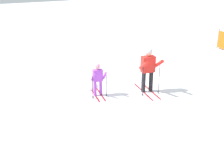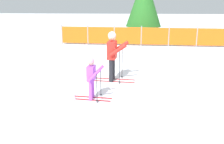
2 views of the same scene
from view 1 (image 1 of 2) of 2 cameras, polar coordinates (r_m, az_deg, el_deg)
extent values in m
plane|color=white|center=(10.38, 6.51, -4.06)|extent=(60.00, 60.00, 0.00)
cube|color=maroon|center=(10.51, 7.81, -3.75)|extent=(1.58, 0.24, 0.02)
cube|color=maroon|center=(10.39, 6.33, -3.98)|extent=(1.58, 0.24, 0.02)
cylinder|color=black|center=(10.36, 7.92, -1.81)|extent=(0.15, 0.15, 0.75)
cylinder|color=black|center=(10.23, 6.41, -2.02)|extent=(0.15, 0.15, 0.75)
cube|color=red|center=(10.06, 7.34, 1.60)|extent=(0.32, 0.50, 0.58)
cylinder|color=red|center=(9.96, 9.48, 1.68)|extent=(0.57, 0.19, 0.44)
cylinder|color=red|center=(9.71, 6.44, 1.33)|extent=(0.57, 0.19, 0.44)
sphere|color=#D8AD8C|center=(9.93, 7.45, 4.01)|extent=(0.25, 0.25, 0.25)
sphere|color=silver|center=(9.91, 7.46, 4.25)|extent=(0.26, 0.26, 0.26)
cylinder|color=black|center=(10.12, 9.55, -1.31)|extent=(0.02, 0.02, 1.17)
cylinder|color=black|center=(10.32, 9.38, -4.01)|extent=(0.07, 0.07, 0.01)
cylinder|color=black|center=(9.85, 6.33, -1.76)|extent=(0.02, 0.02, 1.17)
cylinder|color=black|center=(10.06, 6.22, -4.52)|extent=(0.07, 0.07, 0.01)
cube|color=maroon|center=(10.11, -2.27, -4.58)|extent=(1.12, 0.19, 0.02)
cube|color=maroon|center=(10.06, -3.44, -4.74)|extent=(1.12, 0.19, 0.02)
cylinder|color=#B24CD8|center=(9.99, -2.29, -3.14)|extent=(0.11, 0.11, 0.53)
cylinder|color=#B24CD8|center=(9.94, -3.47, -3.30)|extent=(0.11, 0.11, 0.53)
cube|color=#B24CD8|center=(9.79, -2.93, -0.67)|extent=(0.23, 0.35, 0.42)
cylinder|color=#B24CD8|center=(9.70, -1.51, -0.77)|extent=(0.36, 0.13, 0.37)
cylinder|color=#B24CD8|center=(9.60, -3.88, -1.05)|extent=(0.36, 0.13, 0.37)
sphere|color=#D8AD8C|center=(9.68, -2.96, 1.07)|extent=(0.18, 0.18, 0.18)
sphere|color=pink|center=(9.67, -2.97, 1.24)|extent=(0.19, 0.19, 0.19)
cylinder|color=black|center=(9.79, -1.16, -2.83)|extent=(0.02, 0.02, 0.83)
cylinder|color=black|center=(9.94, -1.15, -4.71)|extent=(0.07, 0.07, 0.01)
cylinder|color=black|center=(9.67, -3.95, -3.19)|extent=(0.02, 0.02, 0.83)
cylinder|color=black|center=(9.82, -3.90, -5.09)|extent=(0.07, 0.07, 0.01)
cylinder|color=gray|center=(16.80, 20.72, 6.35)|extent=(0.06, 0.06, 1.11)
ellipsoid|color=white|center=(10.87, -5.46, -2.86)|extent=(1.07, 0.91, 0.43)
camera|label=2|loc=(8.50, -52.47, 3.22)|focal=45.00mm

